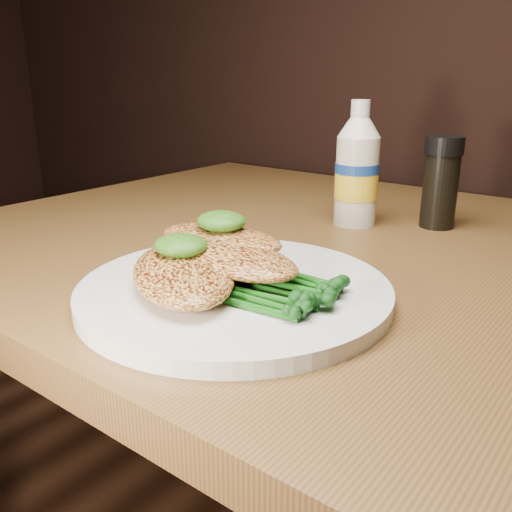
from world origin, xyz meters
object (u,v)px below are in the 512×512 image
Objects in this scene: dining_table at (372,503)px; pepper_grinder at (441,183)px; plate at (235,291)px; mayo_bottle at (357,164)px.

pepper_grinder reaches higher than dining_table.
pepper_grinder is at bearing 90.94° from dining_table.
dining_table is 9.59× the size of pepper_grinder.
dining_table is 0.45m from plate.
pepper_grinder is (0.10, 0.06, -0.02)m from mayo_bottle.
mayo_bottle is 1.37× the size of pepper_grinder.
plate is at bearing -82.76° from mayo_bottle.
plate is (-0.06, -0.22, 0.38)m from dining_table.
plate is 0.38m from pepper_grinder.
mayo_bottle reaches higher than dining_table.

